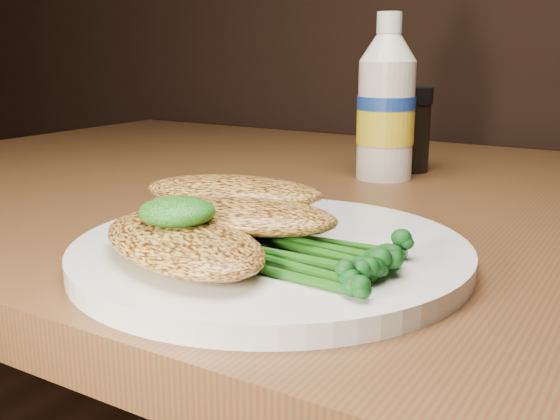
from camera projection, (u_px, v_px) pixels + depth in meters
The scene contains 8 objects.
plate at pixel (271, 252), 0.47m from camera, with size 0.28×0.28×0.01m, color white.
chicken_front at pixel (182, 241), 0.42m from camera, with size 0.16×0.08×0.03m, color gold.
chicken_mid at pixel (237, 213), 0.46m from camera, with size 0.15×0.08×0.02m, color gold.
chicken_back at pixel (233, 191), 0.50m from camera, with size 0.14×0.07×0.02m, color gold.
pesto_front at pixel (177, 211), 0.42m from camera, with size 0.05×0.05×0.02m, color black.
broccolini_bundle at pixel (312, 248), 0.42m from camera, with size 0.14×0.11×0.02m, color #1B5212, non-canonical shape.
mayo_bottle at pixel (386, 97), 0.74m from camera, with size 0.07×0.07×0.19m, color beige, non-canonical shape.
pepper_grinder at pixel (414, 130), 0.79m from camera, with size 0.04×0.04×0.10m, color black, non-canonical shape.
Camera 1 is at (0.35, 0.42, 0.90)m, focal length 41.93 mm.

